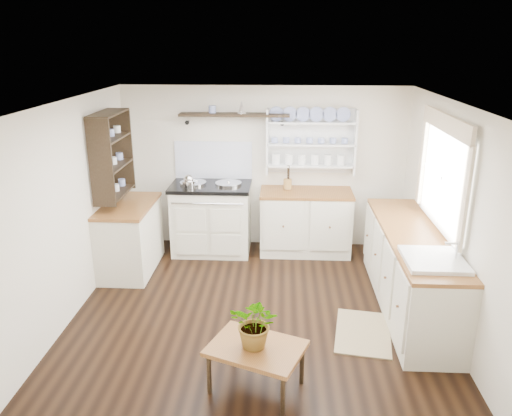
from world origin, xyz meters
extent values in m
cube|color=black|center=(0.00, 0.00, 0.00)|extent=(4.00, 3.80, 0.01)
cube|color=silver|center=(0.00, 1.90, 1.15)|extent=(4.00, 0.02, 2.30)
cube|color=silver|center=(2.00, 0.00, 1.15)|extent=(0.02, 3.80, 2.30)
cube|color=silver|center=(-2.00, 0.00, 1.15)|extent=(0.02, 3.80, 2.30)
cube|color=white|center=(0.00, 0.00, 2.30)|extent=(4.00, 3.80, 0.01)
cube|color=white|center=(1.96, 0.15, 1.50)|extent=(0.04, 1.40, 1.00)
cube|color=white|center=(1.94, 0.15, 1.50)|extent=(0.02, 1.50, 1.10)
cube|color=#C4B39C|center=(1.92, 0.15, 2.08)|extent=(0.04, 1.55, 0.18)
cube|color=silver|center=(-0.72, 1.57, 0.47)|extent=(1.07, 0.69, 0.94)
cube|color=black|center=(-0.72, 1.57, 0.96)|extent=(1.11, 0.73, 0.05)
cylinder|color=silver|center=(-0.97, 1.57, 1.00)|extent=(0.36, 0.36, 0.03)
cylinder|color=silver|center=(-0.48, 1.57, 1.00)|extent=(0.36, 0.36, 0.03)
cylinder|color=silver|center=(-0.72, 1.18, 0.83)|extent=(0.96, 0.02, 0.02)
cube|color=beige|center=(0.60, 1.60, 0.44)|extent=(1.25, 0.60, 0.88)
cube|color=brown|center=(0.60, 1.60, 0.88)|extent=(1.27, 0.63, 0.04)
cube|color=beige|center=(1.70, 0.10, 0.44)|extent=(0.60, 2.40, 0.88)
cube|color=brown|center=(1.70, 0.10, 0.88)|extent=(0.62, 2.43, 0.04)
cube|color=white|center=(1.70, -0.65, 0.80)|extent=(0.55, 0.60, 0.28)
cylinder|color=silver|center=(1.90, -0.65, 1.00)|extent=(0.02, 0.02, 0.22)
cube|color=beige|center=(-1.70, 0.90, 0.44)|extent=(0.60, 1.10, 0.88)
cube|color=brown|center=(-1.70, 0.90, 0.88)|extent=(0.62, 1.13, 0.04)
cube|color=white|center=(0.65, 1.88, 1.55)|extent=(1.20, 0.03, 0.90)
cube|color=white|center=(0.65, 1.79, 1.55)|extent=(1.20, 0.22, 0.02)
cylinder|color=navy|center=(0.65, 1.80, 1.82)|extent=(0.20, 0.02, 0.20)
cube|color=black|center=(-0.40, 1.77, 1.92)|extent=(1.50, 0.24, 0.04)
cone|color=black|center=(-1.05, 1.84, 1.81)|extent=(0.06, 0.20, 0.06)
cone|color=black|center=(0.25, 1.84, 1.81)|extent=(0.06, 0.20, 0.06)
cube|color=black|center=(-1.84, 0.90, 1.55)|extent=(0.28, 0.80, 1.05)
cylinder|color=#A97B3D|center=(0.34, 1.68, 0.98)|extent=(0.12, 0.12, 0.14)
cube|color=brown|center=(0.06, -1.40, 0.40)|extent=(0.92, 0.80, 0.04)
cylinder|color=black|center=(-0.33, -1.49, 0.19)|extent=(0.04, 0.04, 0.38)
cylinder|color=black|center=(-0.17, -1.07, 0.19)|extent=(0.04, 0.04, 0.38)
cylinder|color=black|center=(0.29, -1.73, 0.19)|extent=(0.04, 0.04, 0.38)
cylinder|color=black|center=(0.46, -1.31, 0.19)|extent=(0.04, 0.04, 0.38)
imported|color=#3F7233|center=(0.06, -1.40, 0.65)|extent=(0.49, 0.45, 0.45)
cube|color=olive|center=(1.13, -0.49, 0.01)|extent=(0.67, 0.92, 0.02)
camera|label=1|loc=(0.25, -5.02, 2.88)|focal=35.00mm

